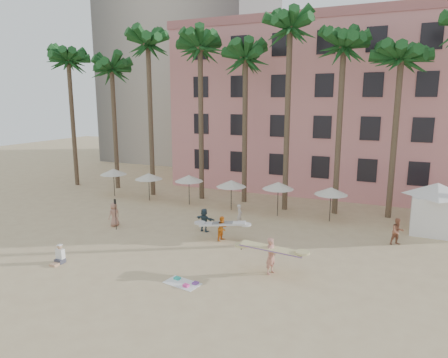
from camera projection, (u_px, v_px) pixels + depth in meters
ground at (159, 270)px, 21.52m from camera, size 120.00×120.00×0.00m
pink_hotel at (355, 109)px, 40.50m from camera, size 35.00×14.00×16.00m
palm_row at (261, 50)px, 32.22m from camera, size 44.40×5.40×16.30m
umbrella_row at (209, 181)px, 33.46m from camera, size 22.50×2.70×2.73m
cabana at (436, 203)px, 27.16m from camera, size 4.59×4.59×3.50m
beach_towel at (184, 283)px, 19.93m from camera, size 1.94×1.29×0.14m
carrier_yellow at (271, 254)px, 20.89m from camera, size 3.29×1.04×1.96m
carrier_white at (223, 227)px, 25.86m from camera, size 3.07×1.57×1.61m
beachgoers at (234, 221)px, 27.34m from camera, size 19.70×5.15×1.76m
paddle at (115, 210)px, 27.86m from camera, size 0.18×0.04×2.23m
seated_man at (59, 257)px, 22.34m from camera, size 0.47×0.82×1.06m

